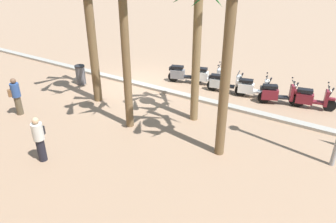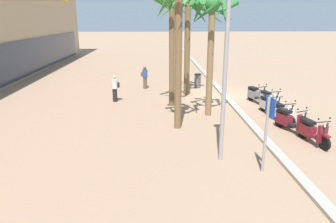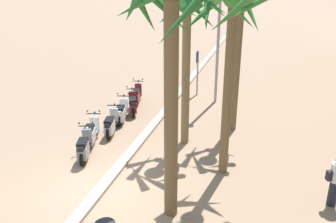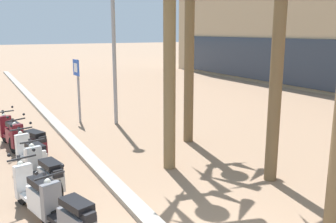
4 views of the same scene
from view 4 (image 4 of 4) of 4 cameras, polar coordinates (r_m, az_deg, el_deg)
The scene contains 8 objects.
scooter_maroon_last_in_row at distance 12.03m, azimuth -22.91°, elevation -3.12°, with size 1.72×0.66×1.17m.
scooter_maroon_lead_nearest at distance 10.77m, azimuth -20.55°, elevation -4.61°, with size 1.71×0.89×1.17m.
scooter_white_mid_centre at distance 9.71m, azimuth -20.24°, elevation -6.45°, with size 1.73×0.69×1.17m.
scooter_silver_mid_rear at distance 8.50m, azimuth -18.33°, elevation -9.04°, with size 1.83×0.69×1.04m.
scooter_white_tail_end at distance 7.49m, azimuth -19.59°, elevation -11.95°, with size 1.74×0.72×1.17m.
scooter_grey_gap_after_mid at distance 6.52m, azimuth -15.05°, elevation -15.42°, with size 1.68×0.77×1.17m.
crossing_sign at distance 14.44m, azimuth -13.70°, elevation 4.22°, with size 0.60×0.14×2.40m.
street_lamp at distance 13.83m, azimuth -8.51°, elevation 15.91°, with size 0.36×0.36×7.20m.
Camera 4 is at (3.95, -2.48, 3.44)m, focal length 39.64 mm.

